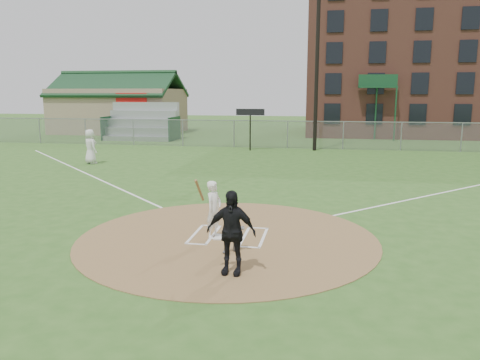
% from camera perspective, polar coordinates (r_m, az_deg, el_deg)
% --- Properties ---
extents(ground, '(140.00, 140.00, 0.00)m').
position_cam_1_polar(ground, '(13.31, -1.52, -7.08)').
color(ground, '#315D1F').
rests_on(ground, ground).
extents(dirt_circle, '(8.40, 8.40, 0.02)m').
position_cam_1_polar(dirt_circle, '(13.31, -1.52, -7.04)').
color(dirt_circle, olive).
rests_on(dirt_circle, ground).
extents(home_plate, '(0.53, 0.53, 0.03)m').
position_cam_1_polar(home_plate, '(13.27, -2.03, -6.97)').
color(home_plate, silver).
rests_on(home_plate, dirt_circle).
extents(foul_line_first, '(17.04, 17.04, 0.01)m').
position_cam_1_polar(foul_line_first, '(22.73, 26.34, -0.74)').
color(foul_line_first, white).
rests_on(foul_line_first, ground).
extents(foul_line_third, '(17.04, 17.04, 0.01)m').
position_cam_1_polar(foul_line_third, '(24.67, -18.04, 0.67)').
color(foul_line_third, white).
rests_on(foul_line_third, ground).
extents(catcher, '(0.70, 0.63, 1.19)m').
position_cam_1_polar(catcher, '(11.88, -0.79, -6.16)').
color(catcher, gray).
rests_on(catcher, dirt_circle).
extents(umpire, '(1.15, 0.53, 1.92)m').
position_cam_1_polar(umpire, '(10.49, -1.10, -6.38)').
color(umpire, black).
rests_on(umpire, dirt_circle).
extents(ondeck_player, '(1.15, 1.07, 1.97)m').
position_cam_1_polar(ondeck_player, '(28.25, -17.79, 3.90)').
color(ondeck_player, silver).
rests_on(ondeck_player, ground).
extents(batters_boxes, '(2.08, 1.88, 0.01)m').
position_cam_1_polar(batters_boxes, '(13.44, -1.39, -6.79)').
color(batters_boxes, white).
rests_on(batters_boxes, dirt_circle).
extents(batter_at_plate, '(0.64, 1.04, 1.78)m').
position_cam_1_polar(batter_at_plate, '(13.11, -3.22, -3.58)').
color(batter_at_plate, white).
rests_on(batter_at_plate, dirt_circle).
extents(outfield_fence, '(56.08, 0.08, 2.03)m').
position_cam_1_polar(outfield_fence, '(34.65, 5.82, 5.55)').
color(outfield_fence, slate).
rests_on(outfield_fence, ground).
extents(bleachers, '(6.08, 3.20, 3.20)m').
position_cam_1_polar(bleachers, '(41.71, -11.95, 7.02)').
color(bleachers, '#B7BABF').
rests_on(bleachers, ground).
extents(clubhouse, '(12.20, 8.71, 6.23)m').
position_cam_1_polar(clubhouse, '(49.88, -14.44, 8.39)').
color(clubhouse, tan).
rests_on(clubhouse, ground).
extents(brick_warehouse, '(30.00, 17.17, 15.00)m').
position_cam_1_polar(brick_warehouse, '(52.26, 25.69, 13.39)').
color(brick_warehouse, brown).
rests_on(brick_warehouse, ground).
extents(light_pole, '(1.20, 0.30, 12.22)m').
position_cam_1_polar(light_pole, '(33.52, 9.39, 14.87)').
color(light_pole, black).
rests_on(light_pole, ground).
extents(scoreboard_sign, '(2.00, 0.10, 2.93)m').
position_cam_1_polar(scoreboard_sign, '(33.05, 1.26, 7.74)').
color(scoreboard_sign, black).
rests_on(scoreboard_sign, ground).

